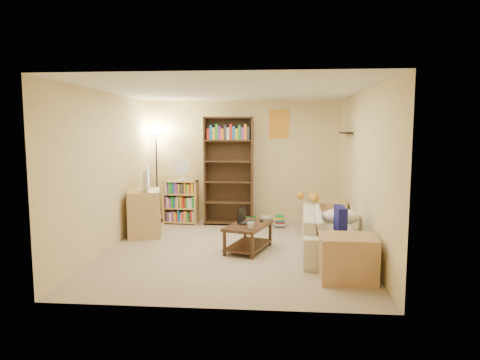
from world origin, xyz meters
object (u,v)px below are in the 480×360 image
object	(u,v)px
mug	(251,226)
coffee_table	(248,234)
tabby_cat	(312,197)
television	(143,179)
side_table	(332,217)
tall_bookshelf	(229,168)
short_bookshelf	(181,202)
laptop	(249,223)
end_cabinet	(347,258)
sofa	(330,231)
floor_lamp	(156,151)
tv_stand	(144,213)
desk_fan	(182,169)

from	to	relation	value
mug	coffee_table	bearing A→B (deg)	99.98
tabby_cat	mug	size ratio (longest dim) A/B	3.16
television	side_table	distance (m)	3.53
tall_bookshelf	side_table	world-z (taller)	tall_bookshelf
coffee_table	short_bookshelf	xyz separation A→B (m)	(-1.50, 1.85, 0.17)
tabby_cat	laptop	xyz separation A→B (m)	(-1.05, -0.87, -0.29)
tabby_cat	end_cabinet	size ratio (longest dim) A/B	0.73
coffee_table	end_cabinet	xyz separation A→B (m)	(1.34, -1.25, 0.01)
short_bookshelf	tabby_cat	bearing A→B (deg)	-15.84
tabby_cat	side_table	world-z (taller)	tabby_cat
sofa	mug	distance (m)	1.31
sofa	floor_lamp	distance (m)	4.04
laptop	short_bookshelf	xyz separation A→B (m)	(-1.51, 1.80, 0.01)
coffee_table	television	distance (m)	2.24
laptop	television	size ratio (longest dim) A/B	0.54
television	end_cabinet	bearing A→B (deg)	-137.26
floor_lamp	side_table	size ratio (longest dim) A/B	3.18
tall_bookshelf	side_table	bearing A→B (deg)	-14.32
tall_bookshelf	floor_lamp	xyz separation A→B (m)	(-1.53, 0.19, 0.34)
tv_stand	end_cabinet	size ratio (longest dim) A/B	1.20
laptop	tall_bookshelf	bearing A→B (deg)	49.30
sofa	desk_fan	xyz separation A→B (m)	(-2.74, 1.74, 0.80)
desk_fan	television	bearing A→B (deg)	-116.59
television	tall_bookshelf	distance (m)	1.76
mug	sofa	bearing A→B (deg)	17.83
desk_fan	floor_lamp	xyz separation A→B (m)	(-0.59, 0.24, 0.36)
coffee_table	tall_bookshelf	bearing A→B (deg)	123.35
tv_stand	floor_lamp	xyz separation A→B (m)	(-0.10, 1.22, 1.06)
tv_stand	coffee_table	bearing A→B (deg)	-38.04
floor_lamp	end_cabinet	bearing A→B (deg)	-44.26
sofa	floor_lamp	xyz separation A→B (m)	(-3.33, 1.97, 1.16)
tabby_cat	mug	xyz separation A→B (m)	(-1.00, -1.25, -0.25)
short_bookshelf	desk_fan	xyz separation A→B (m)	(0.05, -0.04, 0.68)
floor_lamp	laptop	bearing A→B (deg)	-44.06
coffee_table	laptop	world-z (taller)	laptop
end_cabinet	laptop	bearing A→B (deg)	135.44
tabby_cat	end_cabinet	xyz separation A→B (m)	(0.28, -2.17, -0.44)
sofa	tabby_cat	distance (m)	0.97
sofa	short_bookshelf	size ratio (longest dim) A/B	2.52
floor_lamp	television	bearing A→B (deg)	-85.31
desk_fan	end_cabinet	size ratio (longest dim) A/B	0.63
mug	tv_stand	size ratio (longest dim) A/B	0.19
laptop	floor_lamp	distance (m)	3.04
desk_fan	tabby_cat	bearing A→B (deg)	-19.39
sofa	tall_bookshelf	world-z (taller)	tall_bookshelf
end_cabinet	coffee_table	bearing A→B (deg)	137.06
short_bookshelf	laptop	bearing A→B (deg)	-45.85
laptop	short_bookshelf	size ratio (longest dim) A/B	0.44
laptop	television	xyz separation A→B (m)	(-1.95, 0.77, 0.60)
end_cabinet	short_bookshelf	bearing A→B (deg)	132.45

